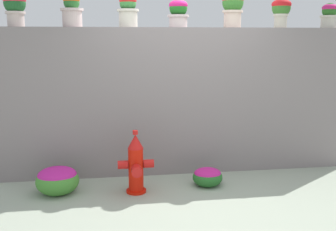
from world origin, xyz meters
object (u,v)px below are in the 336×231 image
at_px(potted_plant_1, 72,10).
at_px(potted_plant_0, 15,6).
at_px(potted_plant_5, 281,9).
at_px(potted_plant_2, 128,10).
at_px(potted_plant_3, 178,12).
at_px(flower_bush_right, 57,179).
at_px(potted_plant_4, 233,6).
at_px(flower_bush_left, 208,176).
at_px(potted_plant_6, 329,14).
at_px(fire_hydrant, 136,165).

bearing_deg(potted_plant_1, potted_plant_0, 175.09).
bearing_deg(potted_plant_5, potted_plant_2, -179.81).
xyz_separation_m(potted_plant_3, flower_bush_right, (-1.62, -0.65, -2.07)).
relative_size(potted_plant_5, flower_bush_right, 0.78).
relative_size(potted_plant_1, potted_plant_5, 1.01).
relative_size(potted_plant_0, potted_plant_2, 1.04).
relative_size(potted_plant_4, flower_bush_right, 0.92).
bearing_deg(potted_plant_4, potted_plant_2, 179.77).
distance_m(potted_plant_1, potted_plant_3, 1.41).
xyz_separation_m(potted_plant_4, flower_bush_left, (-0.48, -0.68, -2.21)).
bearing_deg(potted_plant_2, flower_bush_left, -35.26).
height_order(potted_plant_4, flower_bush_left, potted_plant_4).
distance_m(potted_plant_0, potted_plant_6, 4.37).
distance_m(potted_plant_2, flower_bush_right, 2.39).
bearing_deg(potted_plant_1, potted_plant_3, 0.37).
height_order(potted_plant_6, fire_hydrant, potted_plant_6).
relative_size(potted_plant_1, flower_bush_right, 0.79).
bearing_deg(potted_plant_5, potted_plant_0, 179.58).
xyz_separation_m(fire_hydrant, flower_bush_right, (-0.97, 0.11, -0.17)).
relative_size(potted_plant_3, potted_plant_4, 0.77).
bearing_deg(potted_plant_1, fire_hydrant, -44.85).
bearing_deg(potted_plant_6, potted_plant_2, -179.18).
relative_size(potted_plant_3, potted_plant_6, 1.06).
xyz_separation_m(potted_plant_0, potted_plant_2, (1.45, -0.03, -0.04)).
bearing_deg(potted_plant_5, potted_plant_4, -178.96).
relative_size(potted_plant_2, potted_plant_4, 0.86).
xyz_separation_m(potted_plant_3, fire_hydrant, (-0.65, -0.76, -1.89)).
relative_size(potted_plant_0, flower_bush_right, 0.83).
bearing_deg(fire_hydrant, potted_plant_0, 151.15).
xyz_separation_m(potted_plant_1, potted_plant_4, (2.18, 0.02, 0.08)).
xyz_separation_m(potted_plant_4, flower_bush_right, (-2.39, -0.67, -2.15)).
height_order(flower_bush_left, flower_bush_right, flower_bush_right).
bearing_deg(flower_bush_left, potted_plant_2, 144.74).
xyz_separation_m(potted_plant_4, fire_hydrant, (-1.42, -0.78, -1.98)).
height_order(potted_plant_4, potted_plant_5, potted_plant_4).
distance_m(potted_plant_4, fire_hydrant, 2.56).
height_order(potted_plant_1, flower_bush_left, potted_plant_1).
bearing_deg(flower_bush_right, flower_bush_left, -0.27).
height_order(fire_hydrant, flower_bush_left, fire_hydrant).
xyz_separation_m(potted_plant_5, flower_bush_right, (-3.10, -0.68, -2.12)).
relative_size(potted_plant_3, flower_bush_left, 0.96).
height_order(potted_plant_1, potted_plant_2, potted_plant_2).
distance_m(potted_plant_2, potted_plant_4, 1.45).
bearing_deg(potted_plant_3, potted_plant_5, 1.02).
height_order(potted_plant_3, flower_bush_left, potted_plant_3).
xyz_separation_m(potted_plant_2, potted_plant_3, (0.68, -0.02, -0.02)).
relative_size(potted_plant_2, flower_bush_right, 0.80).
height_order(potted_plant_5, flower_bush_right, potted_plant_5).
bearing_deg(potted_plant_6, potted_plant_0, -179.90).
bearing_deg(potted_plant_3, potted_plant_4, 1.00).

